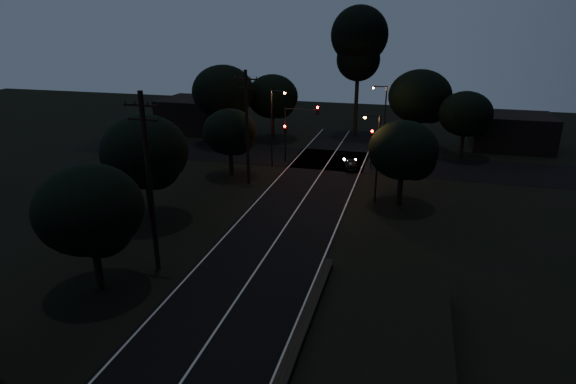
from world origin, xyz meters
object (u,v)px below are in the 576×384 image
Objects in this scene: utility_pole_mid at (149,182)px; signal_right at (372,142)px; tall_pine at (359,43)px; streetlight_c at (376,153)px; signal_mast at (301,123)px; signal_left at (285,136)px; streetlight_a at (273,123)px; utility_pole_far at (247,126)px; streetlight_b at (383,117)px; car at (351,164)px.

utility_pole_mid reaches higher than signal_right.
streetlight_c is at bearing -79.07° from tall_pine.
signal_right is 0.66× the size of signal_mast.
signal_mast is 0.83× the size of streetlight_c.
tall_pine is at bearing 69.54° from signal_left.
signal_mast is 13.28m from streetlight_c.
streetlight_a reaches higher than streetlight_c.
utility_pole_far is 12.05m from streetlight_c.
utility_pole_mid is at bearing -111.30° from streetlight_b.
signal_right is (10.60, 24.99, -2.90)m from utility_pole_mid.
tall_pine is (7.00, 23.00, 6.32)m from utility_pole_far.
tall_pine is 19.50m from streetlight_a.
streetlight_a is at bearing -110.36° from tall_pine.
streetlight_b reaches higher than car.
utility_pole_far is at bearing -133.30° from streetlight_b.
signal_mast is at bearing 131.19° from streetlight_c.
signal_right is (9.20, 0.00, 0.00)m from signal_left.
signal_mast is 0.78× the size of streetlight_a.
utility_pole_far is 3.29× the size of car.
signal_left is at bearing 70.41° from streetlight_a.
utility_pole_mid is 27.30m from signal_right.
signal_right is at bearing 67.01° from utility_pole_mid.
tall_pine is 17.21m from signal_mast.
utility_pole_mid is at bearing -93.21° from signal_left.
streetlight_b is (0.71, 4.01, 1.80)m from signal_right.
utility_pole_mid is 25.19m from signal_left.
utility_pole_mid reaches higher than streetlight_a.
signal_right is 7.66m from signal_mast.
signal_mast is (-7.51, 0.00, 1.50)m from signal_right.
streetlight_b is (9.91, 4.01, 1.80)m from signal_left.
streetlight_c is (8.74, -9.99, 0.01)m from signal_mast.
tall_pine reaches higher than signal_left.
streetlight_b is at bearing -68.62° from tall_pine.
streetlight_b reaches higher than streetlight_c.
car is at bearing -118.75° from streetlight_b.
signal_right is at bearing 11.34° from streetlight_a.
utility_pole_mid is at bearing -91.73° from streetlight_a.
signal_mast is (-3.91, -15.01, -7.46)m from tall_pine.
utility_pole_mid is at bearing 57.55° from car.
signal_left is 9.20m from signal_right.
streetlight_c is (1.23, -9.99, 1.51)m from signal_right.
utility_pole_mid is 23.04m from streetlight_a.
tall_pine is (7.00, 40.00, 6.07)m from utility_pole_mid.
utility_pole_mid reaches higher than streetlight_b.
utility_pole_mid is 3.44× the size of car.
streetlight_a reaches higher than car.
streetlight_b is at bearing 22.05° from signal_left.
utility_pole_far is at bearing -106.93° from tall_pine.
streetlight_a is (-0.71, -1.99, 1.80)m from signal_left.
signal_mast is (3.09, 24.99, -1.40)m from utility_pole_mid.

